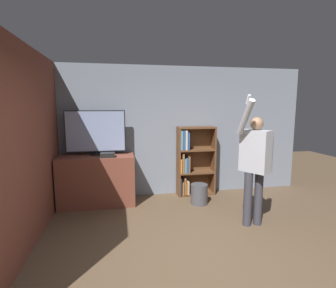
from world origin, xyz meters
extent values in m
plane|color=brown|center=(0.00, 0.00, 0.00)|extent=(14.00, 14.00, 0.00)
cube|color=gray|center=(0.00, 2.83, 1.35)|extent=(6.16, 0.06, 2.70)
cube|color=brown|center=(-2.11, 1.40, 1.35)|extent=(0.06, 4.40, 2.70)
cube|color=brown|center=(-1.35, 2.44, 0.47)|extent=(1.41, 0.60, 0.95)
cylinder|color=black|center=(-1.35, 2.55, 0.96)|extent=(0.22, 0.22, 0.03)
cylinder|color=black|center=(-1.35, 2.55, 1.00)|extent=(0.06, 0.06, 0.05)
cube|color=black|center=(-1.35, 2.55, 1.41)|extent=(1.12, 0.04, 0.79)
cube|color=#8C9EC6|center=(-1.35, 2.53, 1.41)|extent=(1.08, 0.01, 0.76)
cube|color=black|center=(-1.13, 2.28, 0.99)|extent=(0.26, 0.19, 0.08)
cube|color=brown|center=(0.29, 2.64, 0.73)|extent=(0.04, 0.28, 1.46)
cube|color=brown|center=(1.06, 2.64, 0.73)|extent=(0.04, 0.28, 1.46)
cube|color=brown|center=(0.68, 2.78, 0.73)|extent=(0.80, 0.01, 1.46)
cube|color=brown|center=(0.68, 2.64, 0.02)|extent=(0.73, 0.28, 0.04)
cube|color=brown|center=(0.68, 2.64, 0.49)|extent=(0.73, 0.28, 0.04)
cube|color=brown|center=(0.68, 2.64, 0.97)|extent=(0.73, 0.28, 0.04)
cube|color=brown|center=(0.68, 2.64, 1.44)|extent=(0.73, 0.28, 0.04)
cube|color=#232328|center=(0.33, 2.62, 0.20)|extent=(0.03, 0.24, 0.37)
cube|color=#99663D|center=(0.38, 2.61, 0.15)|extent=(0.04, 0.21, 0.27)
cube|color=#99663D|center=(0.42, 2.64, 0.20)|extent=(0.03, 0.26, 0.37)
cube|color=orange|center=(0.46, 2.61, 0.17)|extent=(0.02, 0.22, 0.30)
cube|color=beige|center=(0.49, 2.62, 0.17)|extent=(0.02, 0.23, 0.30)
cube|color=orange|center=(0.33, 2.62, 0.65)|extent=(0.03, 0.23, 0.29)
cube|color=#99663D|center=(0.38, 2.63, 0.71)|extent=(0.03, 0.25, 0.40)
cube|color=#5B8E99|center=(0.42, 2.64, 0.65)|extent=(0.04, 0.27, 0.29)
cube|color=#2D569E|center=(0.46, 2.62, 0.66)|extent=(0.04, 0.23, 0.30)
cube|color=#99663D|center=(0.50, 2.62, 0.68)|extent=(0.02, 0.23, 0.35)
cube|color=#5B8E99|center=(0.33, 2.61, 1.19)|extent=(0.04, 0.20, 0.40)
cube|color=#2D569E|center=(0.38, 2.63, 1.19)|extent=(0.04, 0.25, 0.40)
cube|color=beige|center=(0.43, 2.62, 1.19)|extent=(0.04, 0.23, 0.40)
cube|color=#2D569E|center=(0.48, 2.61, 1.17)|extent=(0.03, 0.21, 0.35)
cylinder|color=#383842|center=(1.05, 1.07, 0.43)|extent=(0.13, 0.13, 0.87)
cylinder|color=#383842|center=(1.23, 1.07, 0.43)|extent=(0.13, 0.13, 0.87)
cube|color=#B7BCC6|center=(1.14, 1.07, 1.20)|extent=(0.42, 0.49, 0.65)
sphere|color=#9E7556|center=(1.14, 1.07, 1.62)|extent=(0.19, 0.19, 0.19)
cylinder|color=#B7BCC6|center=(1.39, 1.07, 1.18)|extent=(0.09, 0.09, 0.60)
cylinder|color=#B7BCC6|center=(0.89, 0.94, 1.72)|extent=(0.09, 0.42, 0.54)
cube|color=white|center=(0.89, 0.89, 1.97)|extent=(0.04, 0.09, 0.14)
cylinder|color=#4C4C51|center=(0.58, 2.09, 0.19)|extent=(0.33, 0.33, 0.39)
camera|label=1|loc=(-0.92, -2.58, 1.88)|focal=28.00mm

